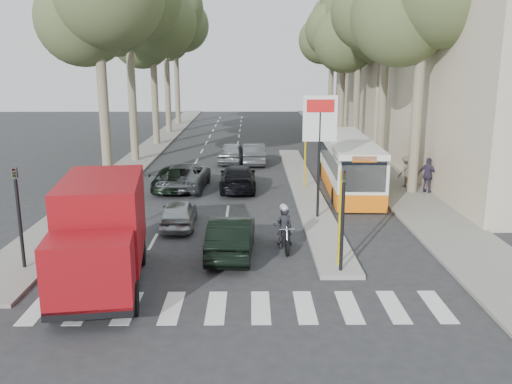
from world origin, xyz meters
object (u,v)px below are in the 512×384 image
at_px(silver_hatchback, 179,213).
at_px(motorcycle, 284,228).
at_px(red_truck, 101,232).
at_px(dark_hatchback, 231,236).
at_px(city_bus, 347,162).

relative_size(silver_hatchback, motorcycle, 1.74).
distance_m(silver_hatchback, red_truck, 6.60).
xyz_separation_m(silver_hatchback, red_truck, (-1.60, -6.29, 1.17)).
xyz_separation_m(dark_hatchback, motorcycle, (1.98, 0.76, 0.06)).
bearing_deg(red_truck, silver_hatchback, 67.81).
distance_m(silver_hatchback, city_bus, 11.26).
xyz_separation_m(silver_hatchback, city_bus, (8.57, 7.24, 0.90)).
height_order(red_truck, motorcycle, red_truck).
bearing_deg(silver_hatchback, dark_hatchback, 122.81).
distance_m(dark_hatchback, city_bus, 12.41).
height_order(dark_hatchback, city_bus, city_bus).
height_order(silver_hatchback, dark_hatchback, dark_hatchback).
relative_size(red_truck, city_bus, 0.60).
relative_size(silver_hatchback, red_truck, 0.55).
relative_size(red_truck, motorcycle, 3.19).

